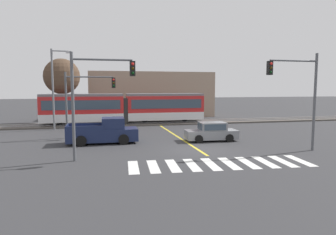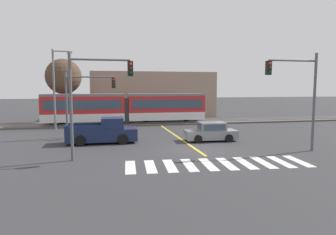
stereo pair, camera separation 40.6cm
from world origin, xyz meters
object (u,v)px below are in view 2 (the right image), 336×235
object	(u,v)px
street_lamp_west	(56,84)
bare_tree_far_west	(63,77)
traffic_light_near_left	(92,90)
traffic_light_mid_left	(84,94)
pickup_truck	(104,132)
traffic_light_near_right	(299,88)
sedan_crossing	(211,132)
light_rail_tram	(126,107)

from	to	relation	value
street_lamp_west	bare_tree_far_west	bearing A→B (deg)	89.85
traffic_light_near_left	traffic_light_mid_left	distance (m)	8.57
pickup_truck	street_lamp_west	xyz separation A→B (m)	(-4.73, 8.74, 3.82)
traffic_light_near_right	traffic_light_near_left	world-z (taller)	traffic_light_near_right
street_lamp_west	pickup_truck	bearing A→B (deg)	-61.56
sedan_crossing	street_lamp_west	xyz separation A→B (m)	(-13.30, 9.61, 3.96)
light_rail_tram	traffic_light_near_right	bearing A→B (deg)	-59.15
traffic_light_mid_left	sedan_crossing	bearing A→B (deg)	-21.06
sedan_crossing	traffic_light_mid_left	bearing A→B (deg)	158.94
traffic_light_mid_left	bare_tree_far_west	world-z (taller)	bare_tree_far_west
light_rail_tram	sedan_crossing	world-z (taller)	light_rail_tram
traffic_light_near_left	bare_tree_far_west	size ratio (longest dim) A/B	0.82
sedan_crossing	traffic_light_mid_left	xyz separation A→B (m)	(-10.14, 3.90, 3.09)
light_rail_tram	traffic_light_mid_left	distance (m)	9.38
bare_tree_far_west	sedan_crossing	bearing A→B (deg)	-49.83
sedan_crossing	traffic_light_near_right	distance (m)	7.61
sedan_crossing	traffic_light_mid_left	world-z (taller)	traffic_light_mid_left
traffic_light_near_right	street_lamp_west	size ratio (longest dim) A/B	0.81
traffic_light_near_left	bare_tree_far_west	world-z (taller)	bare_tree_far_west
light_rail_tram	pickup_truck	bearing A→B (deg)	-102.75
traffic_light_near_left	street_lamp_west	xyz separation A→B (m)	(-4.13, 14.21, 0.44)
traffic_light_near_right	bare_tree_far_west	size ratio (longest dim) A/B	0.85
light_rail_tram	traffic_light_mid_left	bearing A→B (deg)	-116.60
pickup_truck	traffic_light_near_left	xyz separation A→B (m)	(-0.60, -5.47, 3.38)
bare_tree_far_west	traffic_light_near_left	bearing A→B (deg)	-78.56
light_rail_tram	bare_tree_far_west	bearing A→B (deg)	153.74
light_rail_tram	street_lamp_west	bearing A→B (deg)	-160.83
traffic_light_near_right	traffic_light_mid_left	bearing A→B (deg)	147.98
light_rail_tram	traffic_light_near_right	world-z (taller)	traffic_light_near_right
traffic_light_near_right	traffic_light_near_left	distance (m)	13.48
sedan_crossing	pickup_truck	xyz separation A→B (m)	(-8.56, 0.87, 0.14)
pickup_truck	traffic_light_near_left	size ratio (longest dim) A/B	0.85
traffic_light_near_left	traffic_light_mid_left	size ratio (longest dim) A/B	1.13
light_rail_tram	traffic_light_near_left	world-z (taller)	traffic_light_near_left
pickup_truck	bare_tree_far_west	bearing A→B (deg)	107.62
sedan_crossing	traffic_light_near_left	distance (m)	10.84
pickup_truck	traffic_light_near_right	xyz separation A→B (m)	(12.87, -6.00, 3.48)
traffic_light_near_right	street_lamp_west	xyz separation A→B (m)	(-17.60, 14.74, 0.33)
traffic_light_near_left	street_lamp_west	bearing A→B (deg)	106.21
traffic_light_mid_left	pickup_truck	bearing A→B (deg)	-62.55
light_rail_tram	traffic_light_near_left	distance (m)	17.17
bare_tree_far_west	street_lamp_west	bearing A→B (deg)	-90.15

